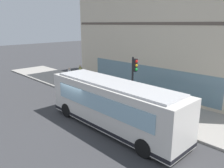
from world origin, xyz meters
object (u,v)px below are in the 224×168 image
(pedestrian_by_light_pole, at_px, (70,74))
(newspaper_vending_box, at_px, (104,92))
(traffic_light_near_corner, at_px, (134,75))
(city_bus_nearside, at_px, (113,105))
(pedestrian_walking_along_curb, at_px, (80,71))
(fire_hydrant, at_px, (162,115))
(pedestrian_near_building_entrance, at_px, (178,106))

(pedestrian_by_light_pole, distance_m, newspaper_vending_box, 6.30)
(traffic_light_near_corner, xyz_separation_m, pedestrian_by_light_pole, (1.56, 10.54, -1.88))
(pedestrian_by_light_pole, relative_size, newspaper_vending_box, 1.89)
(city_bus_nearside, bearing_deg, traffic_light_near_corner, 12.29)
(traffic_light_near_corner, xyz_separation_m, pedestrian_walking_along_curb, (3.03, 10.54, -1.81))
(fire_hydrant, xyz_separation_m, pedestrian_by_light_pole, (1.15, 12.79, 0.62))
(traffic_light_near_corner, relative_size, pedestrian_near_building_entrance, 2.46)
(city_bus_nearside, height_order, pedestrian_near_building_entrance, city_bus_nearside)
(pedestrian_by_light_pole, bearing_deg, fire_hydrant, -95.13)
(fire_hydrant, height_order, newspaper_vending_box, newspaper_vending_box)
(city_bus_nearside, distance_m, pedestrian_near_building_entrance, 4.51)
(traffic_light_near_corner, xyz_separation_m, pedestrian_near_building_entrance, (1.17, -2.96, -1.90))
(pedestrian_walking_along_curb, relative_size, pedestrian_near_building_entrance, 1.09)
(pedestrian_walking_along_curb, xyz_separation_m, newspaper_vending_box, (-2.06, -6.25, -0.60))
(fire_hydrant, distance_m, pedestrian_near_building_entrance, 1.20)
(city_bus_nearside, distance_m, fire_hydrant, 3.62)
(city_bus_nearside, bearing_deg, newspaper_vending_box, 53.53)
(pedestrian_walking_along_curb, bearing_deg, newspaper_vending_box, -108.28)
(pedestrian_near_building_entrance, bearing_deg, newspaper_vending_box, 91.62)
(fire_hydrant, xyz_separation_m, pedestrian_walking_along_curb, (2.62, 12.79, 0.69))
(fire_hydrant, distance_m, newspaper_vending_box, 6.57)
(fire_hydrant, relative_size, pedestrian_walking_along_curb, 0.41)
(city_bus_nearside, height_order, fire_hydrant, city_bus_nearside)
(city_bus_nearside, xyz_separation_m, pedestrian_walking_along_curb, (5.66, 11.11, -0.35))
(traffic_light_near_corner, relative_size, newspaper_vending_box, 4.57)
(traffic_light_near_corner, bearing_deg, pedestrian_by_light_pole, 81.58)
(pedestrian_near_building_entrance, bearing_deg, traffic_light_near_corner, 111.61)
(pedestrian_walking_along_curb, height_order, pedestrian_near_building_entrance, pedestrian_walking_along_curb)
(traffic_light_near_corner, xyz_separation_m, fire_hydrant, (0.41, -2.25, -2.50))
(city_bus_nearside, height_order, newspaper_vending_box, city_bus_nearside)
(fire_hydrant, bearing_deg, traffic_light_near_corner, 100.33)
(traffic_light_near_corner, xyz_separation_m, newspaper_vending_box, (0.97, 4.29, -2.41))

